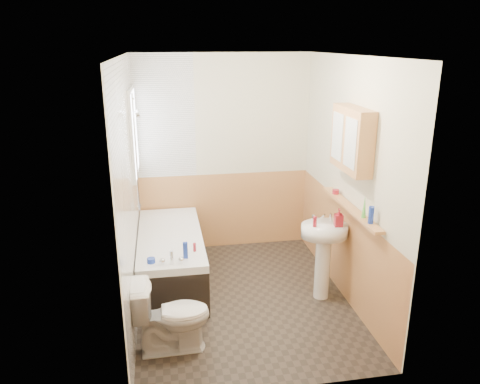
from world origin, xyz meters
name	(u,v)px	position (x,y,z in m)	size (l,w,h in m)	color
floor	(242,298)	(0.00, 0.00, 0.00)	(2.80, 2.80, 0.00)	black
ceiling	(243,56)	(0.00, 0.00, 2.50)	(2.80, 2.80, 0.00)	white
wall_back	(223,154)	(0.00, 1.41, 1.25)	(2.20, 0.02, 2.50)	beige
wall_front	(277,246)	(0.00, -1.41, 1.25)	(2.20, 0.02, 2.50)	beige
wall_left	(128,193)	(-1.11, 0.00, 1.25)	(0.02, 2.80, 2.50)	beige
wall_right	(349,182)	(1.11, 0.00, 1.25)	(0.02, 2.80, 2.50)	beige
wainscot_right	(342,248)	(1.09, 0.00, 0.50)	(0.01, 2.80, 1.00)	tan
wainscot_front	(274,335)	(0.00, -1.39, 0.50)	(2.20, 0.01, 1.00)	tan
wainscot_back	(224,210)	(0.00, 1.39, 0.50)	(2.20, 0.01, 1.00)	tan
tile_cladding_left	(130,193)	(-1.09, 0.00, 1.25)	(0.01, 2.80, 2.50)	white
tile_return_back	(164,117)	(-0.73, 1.39, 1.75)	(0.75, 0.01, 1.50)	white
window	(134,133)	(-1.06, 0.95, 1.65)	(0.03, 0.79, 0.99)	white
bathtub	(171,257)	(-0.73, 0.52, 0.30)	(0.70, 1.68, 0.72)	black
shower_riser	(136,145)	(-1.04, 0.68, 1.57)	(0.11, 0.09, 1.28)	silver
toilet	(172,316)	(-0.76, -0.74, 0.33)	(0.38, 0.68, 0.66)	white
sink	(324,246)	(0.84, -0.10, 0.60)	(0.49, 0.39, 0.94)	white
pine_shelf	(350,208)	(1.04, -0.25, 1.05)	(0.10, 1.31, 0.03)	tan
medicine_cabinet	(352,139)	(1.01, -0.22, 1.74)	(0.17, 0.67, 0.61)	tan
foam_can	(371,215)	(1.04, -0.70, 1.15)	(0.05, 0.05, 0.16)	#19339E
green_bottle	(364,207)	(1.04, -0.55, 1.17)	(0.04, 0.04, 0.21)	#59C647
black_jar	(336,192)	(1.04, 0.16, 1.09)	(0.07, 0.07, 0.05)	maroon
soap_bottle	(338,222)	(0.96, -0.16, 0.88)	(0.08, 0.18, 0.09)	maroon
clear_bottle	(315,222)	(0.72, -0.14, 0.89)	(0.04, 0.04, 0.11)	maroon
blue_gel	(185,250)	(-0.59, -0.11, 0.66)	(0.05, 0.03, 0.17)	#19339E
cream_jar	(151,260)	(-0.93, -0.16, 0.60)	(0.08, 0.08, 0.05)	#19339E
orange_bottle	(195,247)	(-0.49, 0.03, 0.62)	(0.03, 0.03, 0.09)	maroon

